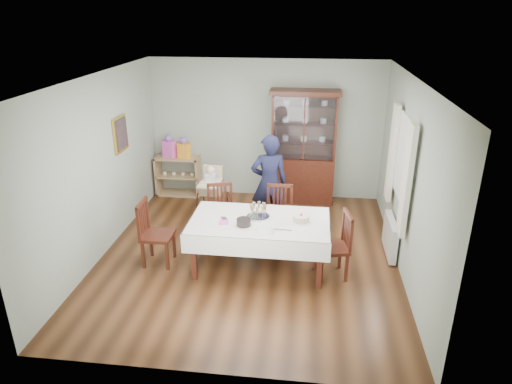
% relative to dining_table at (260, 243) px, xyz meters
% --- Properties ---
extents(floor, '(5.00, 5.00, 0.00)m').
position_rel_dining_table_xyz_m(floor, '(-0.20, 0.31, -0.38)').
color(floor, '#593319').
rests_on(floor, ground).
extents(room_shell, '(5.00, 5.00, 5.00)m').
position_rel_dining_table_xyz_m(room_shell, '(-0.20, 0.85, 1.32)').
color(room_shell, '#9EAA99').
rests_on(room_shell, floor).
extents(dining_table, '(2.01, 1.16, 0.76)m').
position_rel_dining_table_xyz_m(dining_table, '(0.00, 0.00, 0.00)').
color(dining_table, '#481F12').
rests_on(dining_table, floor).
extents(china_cabinet, '(1.30, 0.48, 2.18)m').
position_rel_dining_table_xyz_m(china_cabinet, '(0.55, 2.57, 0.74)').
color(china_cabinet, '#481F12').
rests_on(china_cabinet, floor).
extents(sideboard, '(0.90, 0.38, 0.80)m').
position_rel_dining_table_xyz_m(sideboard, '(-1.95, 2.59, 0.02)').
color(sideboard, tan).
rests_on(sideboard, floor).
extents(picture_frame, '(0.04, 0.48, 0.58)m').
position_rel_dining_table_xyz_m(picture_frame, '(-2.42, 1.11, 1.27)').
color(picture_frame, gold).
rests_on(picture_frame, room_shell).
extents(window, '(0.04, 1.02, 1.22)m').
position_rel_dining_table_xyz_m(window, '(2.02, 0.61, 1.17)').
color(window, white).
rests_on(window, room_shell).
extents(curtain_left, '(0.07, 0.30, 1.55)m').
position_rel_dining_table_xyz_m(curtain_left, '(1.96, -0.01, 1.07)').
color(curtain_left, silver).
rests_on(curtain_left, room_shell).
extents(curtain_right, '(0.07, 0.30, 1.55)m').
position_rel_dining_table_xyz_m(curtain_right, '(1.96, 1.23, 1.07)').
color(curtain_right, silver).
rests_on(curtain_right, room_shell).
extents(radiator, '(0.10, 0.80, 0.55)m').
position_rel_dining_table_xyz_m(radiator, '(1.96, 0.61, -0.08)').
color(radiator, white).
rests_on(radiator, floor).
extents(chair_far_left, '(0.53, 0.53, 0.95)m').
position_rel_dining_table_xyz_m(chair_far_left, '(-0.70, 0.71, -0.10)').
color(chair_far_left, '#481F12').
rests_on(chair_far_left, floor).
extents(chair_far_right, '(0.44, 0.44, 0.97)m').
position_rel_dining_table_xyz_m(chair_far_right, '(0.22, 0.74, -0.10)').
color(chair_far_right, '#481F12').
rests_on(chair_far_right, floor).
extents(chair_end_left, '(0.45, 0.45, 0.99)m').
position_rel_dining_table_xyz_m(chair_end_left, '(-1.53, -0.06, -0.09)').
color(chair_end_left, '#481F12').
rests_on(chair_end_left, floor).
extents(chair_end_right, '(0.52, 0.52, 0.97)m').
position_rel_dining_table_xyz_m(chair_end_right, '(1.06, -0.11, -0.10)').
color(chair_end_right, '#481F12').
rests_on(chair_end_right, floor).
extents(woman, '(0.69, 0.53, 1.68)m').
position_rel_dining_table_xyz_m(woman, '(0.02, 1.28, 0.45)').
color(woman, black).
rests_on(woman, floor).
extents(high_chair, '(0.50, 0.50, 1.06)m').
position_rel_dining_table_xyz_m(high_chair, '(-1.00, 1.40, 0.03)').
color(high_chair, black).
rests_on(high_chair, floor).
extents(champagne_tray, '(0.33, 0.33, 0.20)m').
position_rel_dining_table_xyz_m(champagne_tray, '(-0.03, 0.10, 0.44)').
color(champagne_tray, silver).
rests_on(champagne_tray, dining_table).
extents(birthday_cake, '(0.27, 0.27, 0.18)m').
position_rel_dining_table_xyz_m(birthday_cake, '(0.59, 0.02, 0.42)').
color(birthday_cake, white).
rests_on(birthday_cake, dining_table).
extents(plate_stack_dark, '(0.27, 0.27, 0.10)m').
position_rel_dining_table_xyz_m(plate_stack_dark, '(-0.20, -0.19, 0.42)').
color(plate_stack_dark, black).
rests_on(plate_stack_dark, dining_table).
extents(plate_stack_white, '(0.27, 0.27, 0.10)m').
position_rel_dining_table_xyz_m(plate_stack_white, '(0.12, -0.32, 0.42)').
color(plate_stack_white, white).
rests_on(plate_stack_white, dining_table).
extents(napkin_stack, '(0.14, 0.14, 0.02)m').
position_rel_dining_table_xyz_m(napkin_stack, '(-0.49, -0.15, 0.38)').
color(napkin_stack, '#E956BC').
rests_on(napkin_stack, dining_table).
extents(cutlery, '(0.15, 0.17, 0.01)m').
position_rel_dining_table_xyz_m(cutlery, '(-0.54, -0.02, 0.38)').
color(cutlery, silver).
rests_on(cutlery, dining_table).
extents(cake_knife, '(0.29, 0.04, 0.01)m').
position_rel_dining_table_xyz_m(cake_knife, '(0.32, -0.27, 0.38)').
color(cake_knife, silver).
rests_on(cake_knife, dining_table).
extents(gift_bag_pink, '(0.28, 0.22, 0.45)m').
position_rel_dining_table_xyz_m(gift_bag_pink, '(-2.09, 2.57, 0.61)').
color(gift_bag_pink, '#E956BC').
rests_on(gift_bag_pink, sideboard).
extents(gift_bag_orange, '(0.26, 0.21, 0.41)m').
position_rel_dining_table_xyz_m(gift_bag_orange, '(-1.79, 2.57, 0.60)').
color(gift_bag_orange, orange).
rests_on(gift_bag_orange, sideboard).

